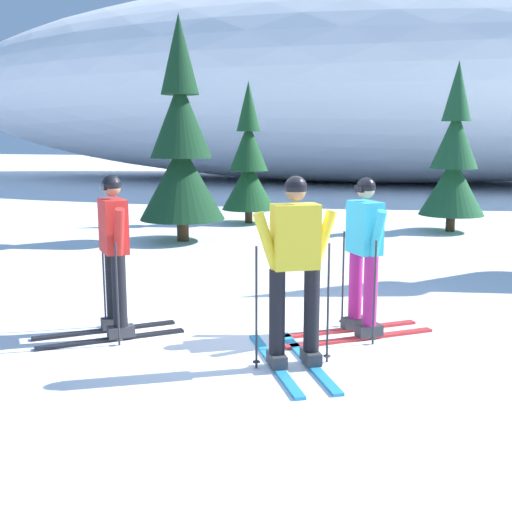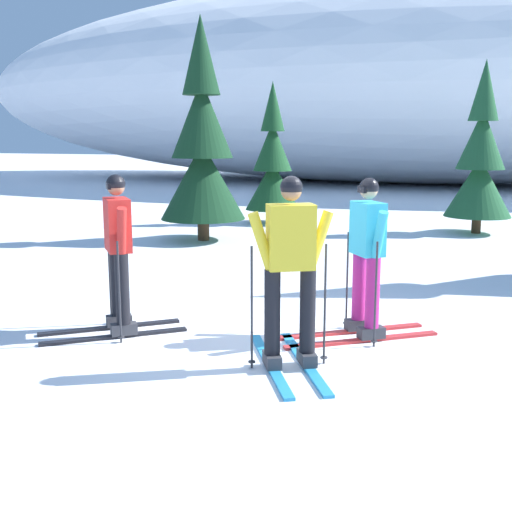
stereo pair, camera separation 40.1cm
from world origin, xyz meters
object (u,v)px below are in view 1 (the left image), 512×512
object	(u,v)px
pine_tree_center_right	(454,162)
pine_tree_far_left	(181,149)
skier_red_jacket	(114,252)
pine_tree_center_left	(249,165)
skier_yellow_jacket	(295,269)
skier_cyan_jacket	(363,254)

from	to	relation	value
pine_tree_center_right	pine_tree_far_left	bearing A→B (deg)	-149.91
pine_tree_far_left	pine_tree_center_right	distance (m)	6.19
skier_red_jacket	pine_tree_center_left	bearing A→B (deg)	98.95
skier_yellow_jacket	pine_tree_far_left	size ratio (longest dim) A/B	0.40
skier_red_jacket	pine_tree_center_left	size ratio (longest dim) A/B	0.50
pine_tree_center_left	pine_tree_center_right	xyz separation A→B (m)	(4.89, 0.04, 0.14)
skier_yellow_jacket	pine_tree_center_right	world-z (taller)	pine_tree_center_right
skier_yellow_jacket	pine_tree_far_left	distance (m)	7.73
skier_yellow_jacket	pine_tree_far_left	bearing A→B (deg)	121.57
skier_red_jacket	skier_cyan_jacket	bearing A→B (deg)	17.74
skier_cyan_jacket	pine_tree_far_left	bearing A→B (deg)	130.06
pine_tree_center_left	skier_cyan_jacket	bearing A→B (deg)	-64.39
skier_cyan_jacket	skier_yellow_jacket	bearing A→B (deg)	-111.24
skier_cyan_jacket	pine_tree_far_left	xyz separation A→B (m)	(-4.48, 5.33, 1.01)
pine_tree_center_left	skier_yellow_jacket	bearing A→B (deg)	-69.66
skier_cyan_jacket	pine_tree_center_right	bearing A→B (deg)	84.16
skier_red_jacket	pine_tree_far_left	size ratio (longest dim) A/B	0.39
skier_red_jacket	skier_cyan_jacket	size ratio (longest dim) A/B	1.01
pine_tree_center_left	pine_tree_center_right	distance (m)	4.89
skier_cyan_jacket	pine_tree_center_left	size ratio (longest dim) A/B	0.50
skier_red_jacket	pine_tree_far_left	xyz separation A→B (m)	(-1.91, 6.16, 0.98)
skier_cyan_jacket	pine_tree_far_left	world-z (taller)	pine_tree_far_left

